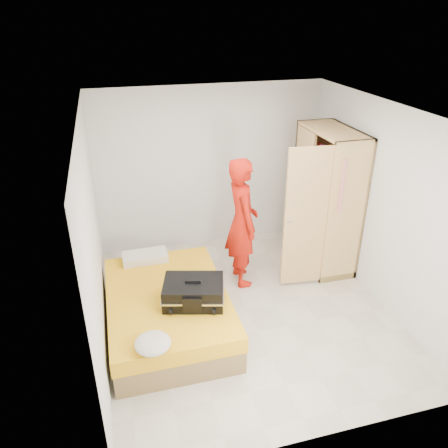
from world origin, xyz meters
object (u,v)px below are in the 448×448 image
object	(u,v)px
bed	(168,310)
wardrobe	(324,204)
person	(242,222)
round_cushion	(153,343)
suitcase	(194,292)

from	to	relation	value
bed	wardrobe	size ratio (longest dim) A/B	0.96
person	round_cushion	distance (m)	2.26
person	bed	bearing A→B (deg)	123.86
suitcase	round_cushion	size ratio (longest dim) A/B	2.20
bed	round_cushion	xyz separation A→B (m)	(-0.27, -0.90, 0.32)
round_cushion	suitcase	bearing A→B (deg)	49.94
person	suitcase	xyz separation A→B (m)	(-0.90, -1.03, -0.30)
round_cushion	wardrobe	bearing A→B (deg)	33.41
bed	wardrobe	bearing A→B (deg)	20.38
wardrobe	round_cushion	size ratio (longest dim) A/B	5.66
round_cushion	person	bearing A→B (deg)	49.21
person	round_cushion	bearing A→B (deg)	139.40
suitcase	round_cushion	bearing A→B (deg)	-114.87
suitcase	wardrobe	bearing A→B (deg)	42.97
wardrobe	suitcase	world-z (taller)	wardrobe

